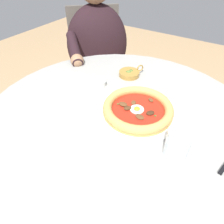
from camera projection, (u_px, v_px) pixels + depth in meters
The scene contains 9 objects.
ground_plane at pixel (116, 204), 1.24m from camera, with size 6.00×6.00×0.02m, color tan.
dining_table at pixel (119, 139), 0.83m from camera, with size 1.05×1.05×0.74m.
pizza_on_plate at pixel (138, 109), 0.74m from camera, with size 0.31×0.31×0.04m.
water_glass at pixel (177, 146), 0.58m from camera, with size 0.07×0.07×0.10m.
ramekin_capers at pixel (98, 83), 0.88m from camera, with size 0.07×0.07×0.03m.
olive_pan at pixel (130, 73), 0.95m from camera, with size 0.10×0.11×0.05m.
fork_utensil at pixel (52, 165), 0.57m from camera, with size 0.12×0.13×0.00m.
diner_person at pixel (99, 72), 1.44m from camera, with size 0.44×0.58×1.14m.
cafe_chair_diner at pixel (96, 60), 1.54m from camera, with size 0.59×0.59×0.90m.
Camera 1 is at (0.27, -0.48, 1.24)m, focal length 31.58 mm.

